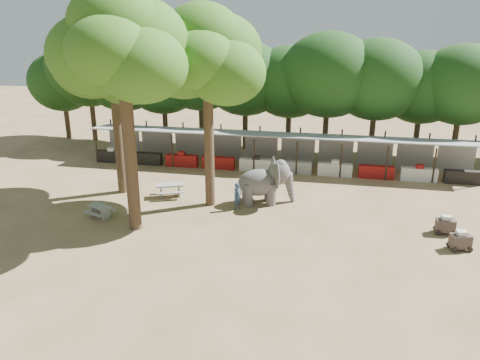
% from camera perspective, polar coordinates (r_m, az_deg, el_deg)
% --- Properties ---
extents(ground, '(100.00, 100.00, 0.00)m').
position_cam_1_polar(ground, '(21.97, 0.00, -9.31)').
color(ground, brown).
rests_on(ground, ground).
extents(vendor_stalls, '(28.00, 2.99, 2.80)m').
position_cam_1_polar(vendor_stalls, '(34.29, 4.55, 3.33)').
color(vendor_stalls, gray).
rests_on(vendor_stalls, ground).
extents(yard_tree_left, '(7.10, 6.90, 11.02)m').
position_cam_1_polar(yard_tree_left, '(29.26, -15.42, 14.01)').
color(yard_tree_left, '#332316').
rests_on(yard_tree_left, ground).
extents(yard_tree_center, '(7.10, 6.90, 12.04)m').
position_cam_1_polar(yard_tree_center, '(23.40, -14.34, 15.48)').
color(yard_tree_center, '#332316').
rests_on(yard_tree_center, ground).
extents(yard_tree_back, '(7.10, 6.90, 11.36)m').
position_cam_1_polar(yard_tree_back, '(26.16, -4.22, 14.85)').
color(yard_tree_back, '#332316').
rests_on(yard_tree_back, ground).
extents(backdrop_trees, '(46.46, 5.95, 8.33)m').
position_cam_1_polar(backdrop_trees, '(38.47, 5.67, 11.60)').
color(backdrop_trees, '#332316').
rests_on(backdrop_trees, ground).
extents(elephant, '(3.59, 2.63, 2.66)m').
position_cam_1_polar(elephant, '(27.66, 3.17, -0.20)').
color(elephant, '#474444').
rests_on(elephant, ground).
extents(handler, '(0.66, 0.68, 1.59)m').
position_cam_1_polar(handler, '(26.84, -0.28, -2.01)').
color(handler, '#26384C').
rests_on(handler, ground).
extents(picnic_table_near, '(1.73, 1.66, 0.68)m').
position_cam_1_polar(picnic_table_near, '(27.05, -16.72, -3.48)').
color(picnic_table_near, gray).
rests_on(picnic_table_near, ground).
extents(picnic_table_far, '(2.04, 1.95, 0.81)m').
position_cam_1_polar(picnic_table_far, '(29.18, -8.54, -1.02)').
color(picnic_table_far, gray).
rests_on(picnic_table_far, ground).
extents(cart_front, '(1.13, 0.87, 0.98)m').
position_cam_1_polar(cart_front, '(24.70, 25.29, -6.67)').
color(cart_front, '#372B27').
rests_on(cart_front, ground).
extents(cart_back, '(1.03, 0.69, 0.99)m').
position_cam_1_polar(cart_back, '(26.16, 23.76, -5.02)').
color(cart_back, '#372B27').
rests_on(cart_back, ground).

